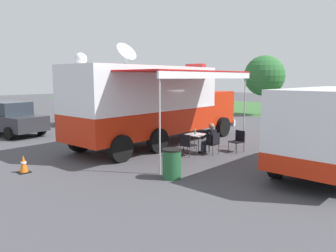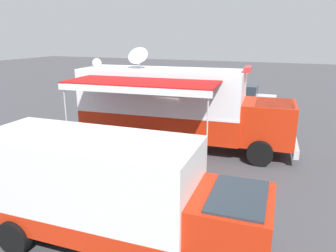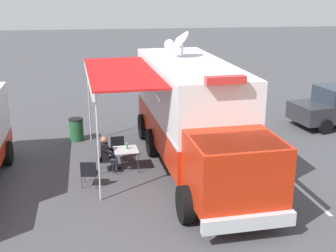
# 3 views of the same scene
# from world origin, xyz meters

# --- Properties ---
(ground_plane) EXTENTS (100.00, 100.00, 0.00)m
(ground_plane) POSITION_xyz_m (0.00, 0.00, 0.00)
(ground_plane) COLOR #47474C
(lot_stripe) EXTENTS (0.49, 4.80, 0.01)m
(lot_stripe) POSITION_xyz_m (-2.91, 2.40, 0.00)
(lot_stripe) COLOR silver
(lot_stripe) RESTS_ON ground
(command_truck) EXTENTS (5.44, 9.65, 4.53)m
(command_truck) POSITION_xyz_m (-0.02, 0.75, 1.94)
(command_truck) COLOR red
(command_truck) RESTS_ON ground
(folding_table) EXTENTS (0.86, 0.86, 0.73)m
(folding_table) POSITION_xyz_m (2.28, 0.79, 0.67)
(folding_table) COLOR silver
(folding_table) RESTS_ON ground
(water_bottle) EXTENTS (0.07, 0.07, 0.22)m
(water_bottle) POSITION_xyz_m (2.24, 0.76, 0.83)
(water_bottle) COLOR #3F9959
(water_bottle) RESTS_ON folding_table
(folding_chair_at_table) EXTENTS (0.52, 0.52, 0.87)m
(folding_chair_at_table) POSITION_xyz_m (3.08, 0.88, 0.51)
(folding_chair_at_table) COLOR black
(folding_chair_at_table) RESTS_ON ground
(folding_chair_beside_table) EXTENTS (0.52, 0.52, 0.87)m
(folding_chair_beside_table) POSITION_xyz_m (2.53, -0.06, 0.51)
(folding_chair_beside_table) COLOR black
(folding_chair_beside_table) RESTS_ON ground
(folding_chair_spare_by_truck) EXTENTS (0.55, 0.55, 0.87)m
(folding_chair_spare_by_truck) POSITION_xyz_m (3.47, 2.03, 0.51)
(folding_chair_spare_by_truck) COLOR black
(folding_chair_spare_by_truck) RESTS_ON ground
(seated_responder) EXTENTS (0.68, 0.58, 1.25)m
(seated_responder) POSITION_xyz_m (2.89, 0.87, 0.65)
(seated_responder) COLOR black
(seated_responder) RESTS_ON ground
(trash_bin) EXTENTS (0.57, 0.57, 0.91)m
(trash_bin) POSITION_xyz_m (4.11, -2.51, 0.46)
(trash_bin) COLOR #235B33
(trash_bin) RESTS_ON ground
(traffic_cone) EXTENTS (0.36, 0.36, 0.58)m
(traffic_cone) POSITION_xyz_m (0.35, -5.44, 0.28)
(traffic_cone) COLOR black
(traffic_cone) RESTS_ON ground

